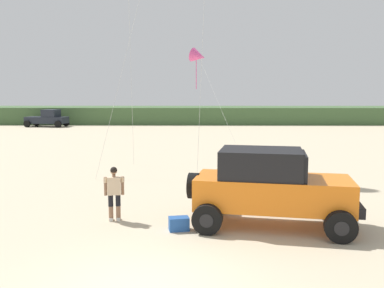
{
  "coord_description": "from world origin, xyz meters",
  "views": [
    {
      "loc": [
        1.07,
        -7.75,
        3.87
      ],
      "look_at": [
        0.93,
        5.37,
        2.27
      ],
      "focal_mm": 39.25,
      "sensor_mm": 36.0,
      "label": 1
    }
  ],
  "objects_px": {
    "person_watching": "(114,191)",
    "jeep": "(270,186)",
    "kite_pink_ribbon": "(198,56)",
    "distant_pickup": "(48,119)",
    "cooler_box": "(179,224)"
  },
  "relations": [
    {
      "from": "distant_pickup",
      "to": "kite_pink_ribbon",
      "type": "xyz_separation_m",
      "value": [
        17.23,
        -18.89,
        5.41
      ]
    },
    {
      "from": "jeep",
      "to": "kite_pink_ribbon",
      "type": "height_order",
      "value": "kite_pink_ribbon"
    },
    {
      "from": "jeep",
      "to": "person_watching",
      "type": "height_order",
      "value": "jeep"
    },
    {
      "from": "distant_pickup",
      "to": "kite_pink_ribbon",
      "type": "height_order",
      "value": "kite_pink_ribbon"
    },
    {
      "from": "cooler_box",
      "to": "kite_pink_ribbon",
      "type": "distance_m",
      "value": 18.64
    },
    {
      "from": "person_watching",
      "to": "cooler_box",
      "type": "relative_size",
      "value": 2.98
    },
    {
      "from": "person_watching",
      "to": "jeep",
      "type": "bearing_deg",
      "value": -5.89
    },
    {
      "from": "person_watching",
      "to": "distant_pickup",
      "type": "relative_size",
      "value": 0.35
    },
    {
      "from": "person_watching",
      "to": "kite_pink_ribbon",
      "type": "relative_size",
      "value": 0.24
    },
    {
      "from": "jeep",
      "to": "cooler_box",
      "type": "bearing_deg",
      "value": -171.44
    },
    {
      "from": "person_watching",
      "to": "kite_pink_ribbon",
      "type": "distance_m",
      "value": 17.76
    },
    {
      "from": "person_watching",
      "to": "distant_pickup",
      "type": "height_order",
      "value": "distant_pickup"
    },
    {
      "from": "person_watching",
      "to": "distant_pickup",
      "type": "xyz_separation_m",
      "value": [
        -14.61,
        35.6,
        0.0
      ]
    },
    {
      "from": "person_watching",
      "to": "cooler_box",
      "type": "height_order",
      "value": "person_watching"
    },
    {
      "from": "distant_pickup",
      "to": "cooler_box",
      "type": "bearing_deg",
      "value": -65.53
    }
  ]
}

